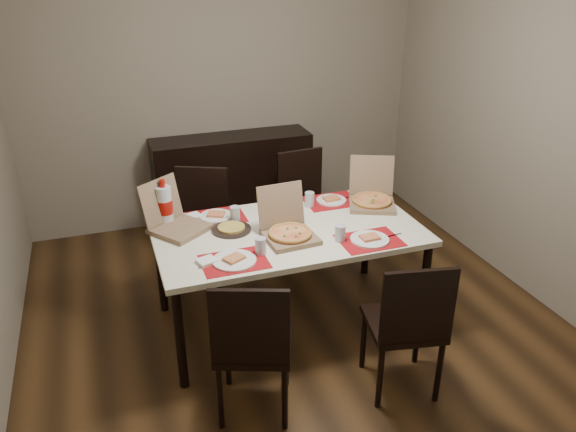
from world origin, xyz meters
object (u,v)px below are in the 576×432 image
object	(u,v)px
sideboard	(233,181)
chair_far_left	(201,221)
pizza_box_center	(288,230)
chair_near_left	(252,343)
chair_far_right	(305,200)
dip_bowl	(291,216)
chair_near_right	(408,322)
soda_bottle	(165,206)
dining_table	(288,238)

from	to	relation	value
sideboard	chair_far_left	world-z (taller)	chair_far_left
sideboard	pizza_box_center	xyz separation A→B (m)	(-0.07, -1.85, 0.35)
sideboard	chair_near_left	distance (m)	2.60
chair_far_right	dip_bowl	distance (m)	0.91
chair_near_right	chair_far_right	bearing A→B (deg)	87.84
chair_far_left	soda_bottle	world-z (taller)	soda_bottle
pizza_box_center	chair_far_right	bearing A→B (deg)	63.60
chair_near_right	chair_far_left	world-z (taller)	same
sideboard	dining_table	world-z (taller)	sideboard
dining_table	chair_far_left	xyz separation A→B (m)	(-0.46, 0.82, -0.17)
chair_near_right	soda_bottle	bearing A→B (deg)	132.89
chair_near_left	chair_far_right	distance (m)	2.01
pizza_box_center	sideboard	bearing A→B (deg)	87.70
chair_near_right	pizza_box_center	bearing A→B (deg)	119.23
chair_near_left	dip_bowl	xyz separation A→B (m)	(0.57, 0.98, 0.25)
chair_far_right	pizza_box_center	xyz separation A→B (m)	(-0.53, -1.06, 0.29)
chair_far_right	chair_near_right	bearing A→B (deg)	-92.16
chair_far_left	chair_far_right	distance (m)	0.96
sideboard	dip_bowl	world-z (taller)	sideboard
sideboard	dip_bowl	xyz separation A→B (m)	(0.05, -1.57, 0.31)
chair_near_right	soda_bottle	world-z (taller)	soda_bottle
dining_table	chair_near_right	bearing A→B (deg)	-65.74
sideboard	pizza_box_center	size ratio (longest dim) A/B	3.95
chair_far_left	pizza_box_center	size ratio (longest dim) A/B	2.45
pizza_box_center	soda_bottle	world-z (taller)	soda_bottle
chair_far_left	pizza_box_center	distance (m)	1.06
dip_bowl	chair_far_right	bearing A→B (deg)	62.45
sideboard	dining_table	distance (m)	1.75
sideboard	soda_bottle	world-z (taller)	soda_bottle
chair_far_left	sideboard	bearing A→B (deg)	61.72
chair_near_right	soda_bottle	xyz separation A→B (m)	(-1.19, 1.28, 0.38)
chair_near_right	dip_bowl	distance (m)	1.17
chair_near_left	dip_bowl	world-z (taller)	chair_near_left
pizza_box_center	chair_far_left	bearing A→B (deg)	114.39
dining_table	dip_bowl	world-z (taller)	dip_bowl
chair_near_right	chair_far_right	size ratio (longest dim) A/B	1.00
sideboard	chair_far_right	world-z (taller)	chair_far_right
chair_near_right	pizza_box_center	world-z (taller)	pizza_box_center
chair_far_right	chair_far_left	bearing A→B (deg)	-172.20
chair_far_right	chair_near_left	bearing A→B (deg)	-119.13
sideboard	chair_near_right	xyz separation A→B (m)	(0.38, -2.66, 0.06)
sideboard	chair_near_right	bearing A→B (deg)	-81.87
pizza_box_center	dip_bowl	size ratio (longest dim) A/B	3.60
chair_near_left	chair_far_left	bearing A→B (deg)	88.87
sideboard	soda_bottle	xyz separation A→B (m)	(-0.81, -1.38, 0.44)
sideboard	pizza_box_center	world-z (taller)	pizza_box_center
dining_table	sideboard	bearing A→B (deg)	88.77
dip_bowl	soda_bottle	size ratio (longest dim) A/B	0.32
dining_table	chair_far_right	world-z (taller)	chair_far_right
dip_bowl	soda_bottle	world-z (taller)	soda_bottle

